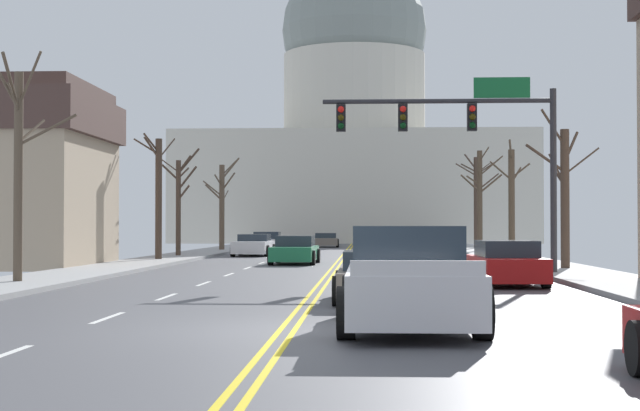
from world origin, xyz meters
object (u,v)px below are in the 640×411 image
at_px(pickup_truck_near_02, 409,282).
at_px(sedan_oncoming_03, 326,240).
at_px(sedan_near_01, 380,278).
at_px(sedan_oncoming_02, 267,242).
at_px(sedan_oncoming_00, 295,251).
at_px(sedan_oncoming_01, 254,246).
at_px(sedan_near_00, 505,264).
at_px(signal_gantry, 468,132).

relative_size(pickup_truck_near_02, sedan_oncoming_03, 1.19).
xyz_separation_m(sedan_near_01, pickup_truck_near_02, (0.42, -5.45, 0.22)).
bearing_deg(sedan_near_01, sedan_oncoming_02, 99.34).
xyz_separation_m(pickup_truck_near_02, sedan_oncoming_00, (-3.91, 26.36, -0.17)).
distance_m(sedan_oncoming_00, sedan_oncoming_01, 11.65).
xyz_separation_m(sedan_near_00, sedan_oncoming_00, (-7.19, 14.79, -0.02)).
xyz_separation_m(sedan_near_01, sedan_oncoming_00, (-3.49, 20.91, 0.05)).
bearing_deg(sedan_near_00, sedan_oncoming_02, 106.36).
xyz_separation_m(sedan_near_01, sedan_oncoming_02, (-7.00, 42.54, 0.07)).
relative_size(sedan_oncoming_00, sedan_oncoming_02, 1.00).
xyz_separation_m(pickup_truck_near_02, sedan_oncoming_03, (-3.97, 59.43, -0.22)).
bearing_deg(sedan_near_01, sedan_oncoming_01, 101.74).
xyz_separation_m(sedan_near_01, sedan_oncoming_01, (-6.68, 32.12, 0.04)).
bearing_deg(sedan_near_00, pickup_truck_near_02, -105.80).
distance_m(sedan_near_01, sedan_oncoming_02, 43.12).
distance_m(sedan_near_01, sedan_oncoming_03, 54.10).
xyz_separation_m(sedan_near_00, pickup_truck_near_02, (-3.27, -11.56, 0.15)).
relative_size(signal_gantry, sedan_oncoming_01, 1.73).
height_order(pickup_truck_near_02, sedan_oncoming_03, pickup_truck_near_02).
bearing_deg(pickup_truck_near_02, signal_gantry, 80.50).
distance_m(sedan_near_00, sedan_oncoming_00, 16.45).
bearing_deg(sedan_oncoming_01, sedan_near_01, -78.26).
height_order(sedan_near_01, pickup_truck_near_02, pickup_truck_near_02).
xyz_separation_m(pickup_truck_near_02, sedan_oncoming_01, (-7.09, 37.56, -0.18)).
bearing_deg(sedan_oncoming_03, pickup_truck_near_02, -86.18).
height_order(sedan_near_00, pickup_truck_near_02, pickup_truck_near_02).
relative_size(signal_gantry, sedan_oncoming_00, 1.78).
height_order(pickup_truck_near_02, sedan_oncoming_01, pickup_truck_near_02).
bearing_deg(sedan_near_01, sedan_oncoming_00, 99.48).
bearing_deg(sedan_oncoming_03, sedan_oncoming_01, -98.14).
bearing_deg(sedan_oncoming_01, sedan_oncoming_00, -74.15).
bearing_deg(sedan_oncoming_00, pickup_truck_near_02, -81.56).
bearing_deg(signal_gantry, pickup_truck_near_02, -99.50).
distance_m(signal_gantry, sedan_near_00, 6.48).
xyz_separation_m(sedan_near_01, sedan_oncoming_03, (-3.55, 53.98, -0.00)).
relative_size(sedan_near_00, sedan_oncoming_00, 1.05).
bearing_deg(sedan_oncoming_02, sedan_oncoming_03, 73.22).
distance_m(sedan_oncoming_00, sedan_oncoming_02, 21.91).
bearing_deg(sedan_oncoming_02, sedan_oncoming_01, -88.23).
bearing_deg(sedan_oncoming_00, signal_gantry, -56.27).
distance_m(pickup_truck_near_02, sedan_oncoming_00, 26.65).
height_order(sedan_oncoming_00, sedan_oncoming_01, sedan_oncoming_00).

